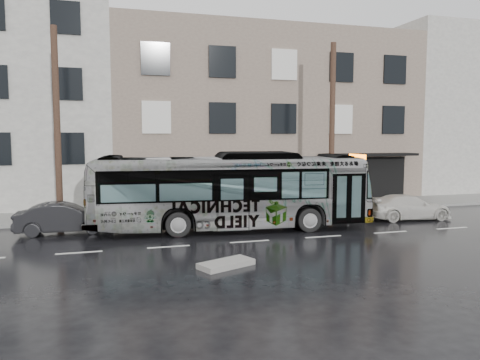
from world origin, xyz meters
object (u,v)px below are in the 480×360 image
object	(u,v)px
sign_post	(349,187)
dark_sedan	(65,218)
bus	(230,191)
utility_pole_front	(332,127)
white_sedan	(408,207)
utility_pole_rear	(57,125)

from	to	relation	value
sign_post	dark_sedan	xyz separation A→B (m)	(-14.75, -2.06, -0.69)
bus	utility_pole_front	bearing A→B (deg)	-58.48
sign_post	white_sedan	xyz separation A→B (m)	(1.51, -3.26, -0.73)
utility_pole_front	utility_pole_rear	distance (m)	14.00
utility_pole_rear	bus	bearing A→B (deg)	-23.32
sign_post	bus	size ratio (longest dim) A/B	0.19
utility_pole_rear	dark_sedan	world-z (taller)	utility_pole_rear
white_sedan	dark_sedan	bearing A→B (deg)	91.30
utility_pole_front	dark_sedan	distance (m)	14.37
utility_pole_front	bus	distance (m)	7.89
utility_pole_rear	white_sedan	xyz separation A→B (m)	(16.61, -3.26, -4.03)
white_sedan	dark_sedan	size ratio (longest dim) A/B	1.06
utility_pole_rear	white_sedan	bearing A→B (deg)	-11.11
utility_pole_rear	sign_post	bearing A→B (deg)	0.00
utility_pole_front	white_sedan	xyz separation A→B (m)	(2.61, -3.26, -4.03)
bus	white_sedan	xyz separation A→B (m)	(9.21, -0.07, -1.10)
sign_post	dark_sedan	distance (m)	14.91
white_sedan	dark_sedan	xyz separation A→B (m)	(-16.26, 1.20, 0.04)
sign_post	bus	bearing A→B (deg)	-157.46
bus	dark_sedan	distance (m)	7.22
utility_pole_rear	sign_post	xyz separation A→B (m)	(15.10, 0.00, -3.30)
white_sedan	dark_sedan	world-z (taller)	dark_sedan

